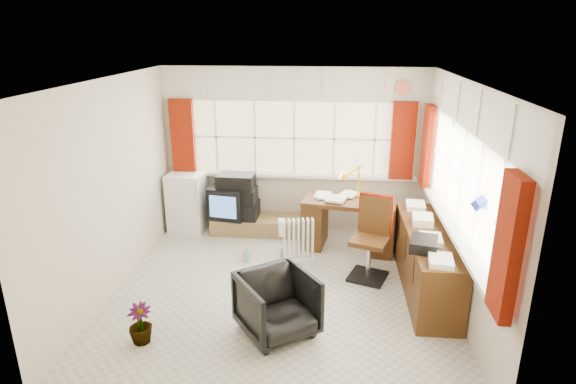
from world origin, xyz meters
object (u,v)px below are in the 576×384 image
Objects in this scene: task_chair at (372,234)px; tv_bench at (258,225)px; desk at (349,221)px; desk_lamp at (359,174)px; credenza at (426,260)px; mini_fridge at (188,201)px; office_chair at (277,304)px; crt_tv at (229,202)px; radiator at (298,245)px.

tv_bench is (-1.66, 1.21, -0.44)m from task_chair.
desk is 0.69m from desk_lamp.
credenza is at bearing -50.65° from desk.
mini_fridge is (-2.60, 0.30, -0.61)m from desk_lamp.
office_chair is 0.52× the size of tv_bench.
mini_fridge is (-2.48, 0.48, 0.05)m from desk.
mini_fridge is (-3.37, 1.56, 0.07)m from credenza.
tv_bench is (-1.51, 0.26, -0.94)m from desk_lamp.
mini_fridge reaches higher than crt_tv.
tv_bench is 0.57m from crt_tv.
mini_fridge reaches higher than tv_bench.
tv_bench is at bearing 146.30° from credenza.
mini_fridge is at bearing 87.70° from office_chair.
desk_lamp reaches higher than mini_fridge.
radiator is 0.45× the size of tv_bench.
desk_lamp is 0.75× the size of crt_tv.
office_chair is at bearing -68.05° from crt_tv.
crt_tv is at bearing -4.93° from mini_fridge.
office_chair is at bearing -76.88° from tv_bench.
desk is 1.49× the size of mini_fridge.
desk is at bearing 109.07° from task_chair.
task_chair is 0.76× the size of tv_bench.
task_chair is 1.16× the size of mini_fridge.
crt_tv is (-2.09, 1.20, -0.07)m from task_chair.
task_chair is at bearing -70.93° from desk.
tv_bench is at bearing 143.87° from task_chair.
tv_bench is (-0.70, 0.97, -0.13)m from radiator.
radiator is 0.32× the size of credenza.
office_chair is (-0.79, -2.14, -0.08)m from desk.
radiator is 1.67m from credenza.
tv_bench is at bearing 170.40° from desk_lamp.
office_chair is 2.65m from tv_bench.
radiator is (-0.68, -0.54, -0.16)m from desk.
desk is 2.53m from mini_fridge.
crt_tv is 0.67m from mini_fridge.
desk is 1.88× the size of office_chair.
task_chair is 0.72m from credenza.
crt_tv is (-0.43, -0.01, 0.37)m from tv_bench.
radiator is 1.51m from crt_tv.
task_chair is at bearing 153.48° from credenza.
task_chair is at bearing -24.51° from mini_fridge.
desk is at bearing 38.25° from radiator.
task_chair is 1.74m from office_chair.
desk_lamp is at bearing -6.57° from mini_fridge.
office_chair reaches higher than tv_bench.
crt_tv is (-2.71, 1.51, 0.11)m from credenza.
desk_lamp is 2.69m from mini_fridge.
desk_lamp is (0.12, 0.18, 0.65)m from desk.
desk reaches higher than crt_tv.
task_chair is 1.03m from radiator.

